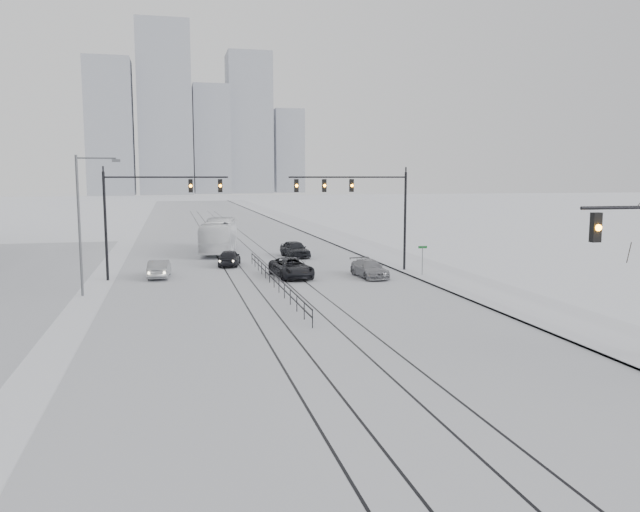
{
  "coord_description": "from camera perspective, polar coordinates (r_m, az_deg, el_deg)",
  "views": [
    {
      "loc": [
        -6.81,
        -12.05,
        7.63
      ],
      "look_at": [
        1.3,
        21.77,
        3.2
      ],
      "focal_mm": 35.0,
      "sensor_mm": 36.0,
      "label": 1
    }
  ],
  "objects": [
    {
      "name": "sedan_sb_inner",
      "position": [
        54.15,
        -8.28,
        -0.16
      ],
      "size": [
        2.47,
        4.38,
        1.41
      ],
      "primitive_type": "imported",
      "rotation": [
        0.0,
        0.0,
        2.93
      ],
      "color": "black",
      "rests_on": "ground"
    },
    {
      "name": "box_truck",
      "position": [
        63.81,
        -9.2,
        1.81
      ],
      "size": [
        4.74,
        12.31,
        3.35
      ],
      "primitive_type": "imported",
      "rotation": [
        0.0,
        0.0,
        2.98
      ],
      "color": "white",
      "rests_on": "ground"
    },
    {
      "name": "sedan_sb_outer",
      "position": [
        48.8,
        -14.48,
        -1.15
      ],
      "size": [
        1.77,
        4.29,
        1.38
      ],
      "primitive_type": "imported",
      "rotation": [
        0.0,
        0.0,
        3.07
      ],
      "color": "gray",
      "rests_on": "ground"
    },
    {
      "name": "street_light_west",
      "position": [
        42.46,
        -20.79,
        3.52
      ],
      "size": [
        2.73,
        0.25,
        9.0
      ],
      "color": "#595B60",
      "rests_on": "ground"
    },
    {
      "name": "median_fence",
      "position": [
        43.18,
        -4.22,
        -2.23
      ],
      "size": [
        0.06,
        24.0,
        1.0
      ],
      "color": "black",
      "rests_on": "ground"
    },
    {
      "name": "sedan_nb_right",
      "position": [
        47.55,
        4.54,
        -1.18
      ],
      "size": [
        2.17,
        4.71,
        1.33
      ],
      "primitive_type": "imported",
      "rotation": [
        0.0,
        0.0,
        0.07
      ],
      "color": "gray",
      "rests_on": "ground"
    },
    {
      "name": "tram_rails",
      "position": [
        53.04,
        -5.96,
        -1.03
      ],
      "size": [
        5.3,
        180.0,
        0.01
      ],
      "color": "black",
      "rests_on": "ground"
    },
    {
      "name": "traffic_mast_nw",
      "position": [
        48.12,
        -15.55,
        4.55
      ],
      "size": [
        9.1,
        0.37,
        8.0
      ],
      "color": "black",
      "rests_on": "ground"
    },
    {
      "name": "curb",
      "position": [
        74.61,
        0.45,
        1.44
      ],
      "size": [
        0.1,
        260.0,
        0.12
      ],
      "primitive_type": "cube",
      "color": "gray",
      "rests_on": "ground"
    },
    {
      "name": "street_sign",
      "position": [
        48.19,
        9.35,
        -0.02
      ],
      "size": [
        0.7,
        0.06,
        2.4
      ],
      "color": "#595B60",
      "rests_on": "ground"
    },
    {
      "name": "sidewalk_east",
      "position": [
        75.23,
        2.26,
        1.5
      ],
      "size": [
        5.0,
        260.0,
        0.16
      ],
      "primitive_type": "cube",
      "color": "white",
      "rests_on": "ground"
    },
    {
      "name": "sedan_nb_far",
      "position": [
        59.34,
        -2.3,
        0.62
      ],
      "size": [
        2.55,
        4.81,
        1.56
      ],
      "primitive_type": "imported",
      "rotation": [
        0.0,
        0.0,
        0.16
      ],
      "color": "black",
      "rests_on": "ground"
    },
    {
      "name": "sedan_nb_front",
      "position": [
        47.45,
        -2.63,
        -1.1
      ],
      "size": [
        3.0,
        5.55,
        1.48
      ],
      "primitive_type": "imported",
      "rotation": [
        0.0,
        0.0,
        0.1
      ],
      "color": "black",
      "rests_on": "ground"
    },
    {
      "name": "traffic_mast_ne",
      "position": [
        49.4,
        4.18,
        5.07
      ],
      "size": [
        9.6,
        0.37,
        8.0
      ],
      "color": "black",
      "rests_on": "ground"
    },
    {
      "name": "road",
      "position": [
        72.77,
        -8.03,
        1.18
      ],
      "size": [
        22.0,
        260.0,
        0.02
      ],
      "primitive_type": "cube",
      "color": "silver",
      "rests_on": "ground"
    },
    {
      "name": "skyline",
      "position": [
        286.84,
        -11.3,
        11.73
      ],
      "size": [
        96.0,
        48.0,
        72.0
      ],
      "color": "#969AA5",
      "rests_on": "ground"
    }
  ]
}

